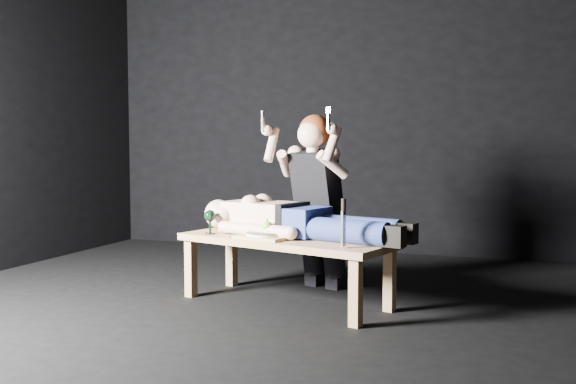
% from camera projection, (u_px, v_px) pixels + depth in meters
% --- Properties ---
extents(ground, '(5.00, 5.00, 0.00)m').
position_uv_depth(ground, '(251.00, 308.00, 4.18)').
color(ground, black).
rests_on(ground, ground).
extents(back_wall, '(5.00, 0.00, 5.00)m').
position_uv_depth(back_wall, '(344.00, 102.00, 6.44)').
color(back_wall, black).
rests_on(back_wall, ground).
extents(table, '(1.57, 0.95, 0.45)m').
position_uv_depth(table, '(286.00, 270.00, 4.30)').
color(table, '#A4804F').
rests_on(table, ground).
extents(lying_man, '(1.57, 0.86, 0.27)m').
position_uv_depth(lying_man, '(299.00, 216.00, 4.32)').
color(lying_man, '#E3AF91').
rests_on(lying_man, table).
extents(kneeling_woman, '(0.93, 0.98, 1.32)m').
position_uv_depth(kneeling_woman, '(322.00, 200.00, 4.76)').
color(kneeling_woman, black).
rests_on(kneeling_woman, ground).
extents(serving_tray, '(0.40, 0.34, 0.02)m').
position_uv_depth(serving_tray, '(264.00, 237.00, 4.22)').
color(serving_tray, '#A78A4F').
rests_on(serving_tray, table).
extents(plate, '(0.29, 0.29, 0.02)m').
position_uv_depth(plate, '(264.00, 234.00, 4.22)').
color(plate, white).
rests_on(plate, serving_tray).
extents(apple, '(0.08, 0.08, 0.08)m').
position_uv_depth(apple, '(267.00, 227.00, 4.22)').
color(apple, '#579C1D').
rests_on(apple, plate).
extents(goblet, '(0.10, 0.10, 0.17)m').
position_uv_depth(goblet, '(210.00, 222.00, 4.43)').
color(goblet, black).
rests_on(goblet, table).
extents(fork_flat, '(0.03, 0.16, 0.01)m').
position_uv_depth(fork_flat, '(233.00, 236.00, 4.34)').
color(fork_flat, '#B2B2B7').
rests_on(fork_flat, table).
extents(knife_flat, '(0.04, 0.16, 0.01)m').
position_uv_depth(knife_flat, '(273.00, 240.00, 4.13)').
color(knife_flat, '#B2B2B7').
rests_on(knife_flat, table).
extents(spoon_flat, '(0.08, 0.15, 0.01)m').
position_uv_depth(spoon_flat, '(276.00, 238.00, 4.23)').
color(spoon_flat, '#B2B2B7').
rests_on(spoon_flat, table).
extents(carving_knife, '(0.05, 0.05, 0.30)m').
position_uv_depth(carving_knife, '(343.00, 223.00, 3.81)').
color(carving_knife, '#B2B2B7').
rests_on(carving_knife, table).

